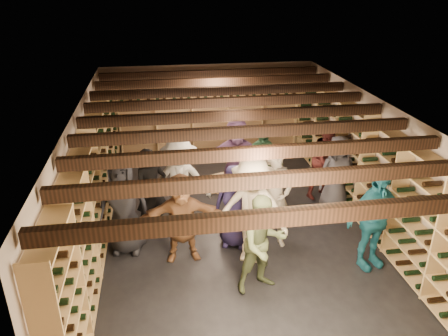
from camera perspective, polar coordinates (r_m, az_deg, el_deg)
ground at (r=8.65m, az=1.42°, el=-7.55°), size 8.00×8.00×0.00m
walls at (r=8.09m, az=1.51°, el=-0.30°), size 5.52×8.02×2.40m
ceiling at (r=7.67m, az=1.60°, el=7.89°), size 5.50×8.00×0.01m
ceiling_joists at (r=7.71m, az=1.59°, el=6.89°), size 5.40×7.12×0.18m
wine_rack_left at (r=8.12m, az=-16.66°, el=-2.25°), size 0.32×7.50×2.15m
wine_rack_right at (r=8.93m, az=17.95°, el=0.04°), size 0.32×7.50×2.15m
wine_rack_back at (r=11.67m, az=-1.86°, el=6.87°), size 4.70×0.30×2.15m
crate_stack_left at (r=10.27m, az=1.95°, el=-0.03°), size 0.59×0.50×0.68m
crate_stack_right at (r=9.96m, az=-0.05°, el=-1.89°), size 0.59×0.49×0.34m
crate_loose at (r=9.96m, az=-1.33°, el=-2.45°), size 0.59×0.50×0.17m
person_0 at (r=7.70m, az=-12.98°, el=-4.72°), size 0.97×0.71×1.81m
person_1 at (r=8.19m, az=-9.45°, el=-3.11°), size 0.72×0.60×1.68m
person_2 at (r=6.71m, az=5.11°, el=-9.87°), size 0.92×0.80×1.61m
person_3 at (r=7.25m, az=3.69°, el=-5.63°), size 1.41×1.13×1.90m
person_4 at (r=7.53m, az=18.96°, el=-6.35°), size 1.12×0.68×1.78m
person_5 at (r=7.39m, az=-5.53°, el=-6.47°), size 1.48×0.50×1.59m
person_6 at (r=7.74m, az=1.42°, el=-5.03°), size 0.87×0.71×1.55m
person_7 at (r=7.67m, az=6.64°, el=-4.04°), size 0.75×0.55×1.89m
person_8 at (r=9.62m, az=13.36°, el=1.02°), size 1.04×0.94×1.74m
person_9 at (r=8.28m, az=-5.80°, el=-2.01°), size 1.19×0.69×1.82m
person_10 at (r=9.53m, az=4.97°, el=0.84°), size 1.00×0.65×1.58m
person_11 at (r=9.42m, az=1.68°, el=1.34°), size 1.69×0.66×1.78m
person_12 at (r=9.19m, az=14.55°, el=-0.70°), size 0.80×0.53×1.61m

